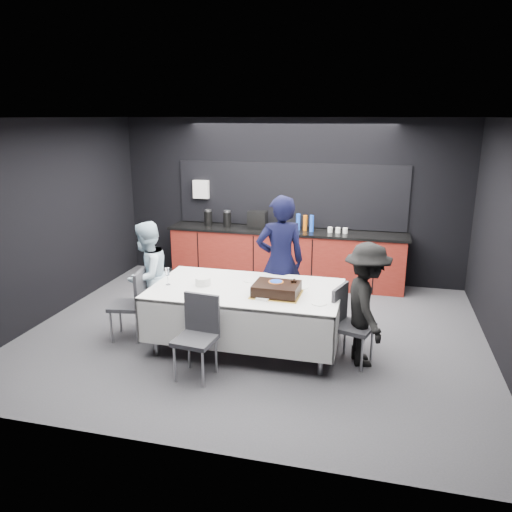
{
  "coord_description": "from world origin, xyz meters",
  "views": [
    {
      "loc": [
        1.53,
        -6.0,
        2.82
      ],
      "look_at": [
        0.0,
        0.1,
        1.05
      ],
      "focal_mm": 35.0,
      "sensor_mm": 36.0,
      "label": 1
    }
  ],
  "objects_px": {
    "chair_right": "(348,319)",
    "chair_near": "(198,330)",
    "person_left": "(147,277)",
    "party_table": "(246,298)",
    "chair_left": "(133,300)",
    "person_right": "(366,305)",
    "person_center": "(280,262)",
    "cake_assembly": "(277,289)",
    "plate_stack": "(203,281)",
    "champagne_flute": "(167,273)"
  },
  "relations": [
    {
      "from": "chair_right",
      "to": "chair_near",
      "type": "xyz_separation_m",
      "value": [
        -1.59,
        -0.72,
        0.0
      ]
    },
    {
      "from": "person_right",
      "to": "plate_stack",
      "type": "bearing_deg",
      "value": 72.54
    },
    {
      "from": "chair_right",
      "to": "champagne_flute",
      "type": "bearing_deg",
      "value": -179.4
    },
    {
      "from": "party_table",
      "to": "chair_right",
      "type": "xyz_separation_m",
      "value": [
        1.26,
        -0.1,
        -0.11
      ]
    },
    {
      "from": "party_table",
      "to": "plate_stack",
      "type": "distance_m",
      "value": 0.58
    },
    {
      "from": "person_left",
      "to": "chair_near",
      "type": "bearing_deg",
      "value": 56.0
    },
    {
      "from": "chair_left",
      "to": "chair_near",
      "type": "height_order",
      "value": "same"
    },
    {
      "from": "chair_near",
      "to": "plate_stack",
      "type": "bearing_deg",
      "value": 105.57
    },
    {
      "from": "chair_right",
      "to": "person_right",
      "type": "height_order",
      "value": "person_right"
    },
    {
      "from": "plate_stack",
      "to": "person_center",
      "type": "distance_m",
      "value": 1.15
    },
    {
      "from": "person_left",
      "to": "chair_right",
      "type": "bearing_deg",
      "value": 92.48
    },
    {
      "from": "chair_right",
      "to": "person_left",
      "type": "distance_m",
      "value": 2.72
    },
    {
      "from": "person_center",
      "to": "person_left",
      "type": "bearing_deg",
      "value": -5.78
    },
    {
      "from": "plate_stack",
      "to": "chair_near",
      "type": "bearing_deg",
      "value": -74.43
    },
    {
      "from": "party_table",
      "to": "cake_assembly",
      "type": "distance_m",
      "value": 0.49
    },
    {
      "from": "chair_left",
      "to": "chair_right",
      "type": "xyz_separation_m",
      "value": [
        2.74,
        0.03,
        0.0
      ]
    },
    {
      "from": "party_table",
      "to": "chair_left",
      "type": "height_order",
      "value": "chair_left"
    },
    {
      "from": "plate_stack",
      "to": "champagne_flute",
      "type": "distance_m",
      "value": 0.46
    },
    {
      "from": "chair_near",
      "to": "person_center",
      "type": "bearing_deg",
      "value": 69.13
    },
    {
      "from": "champagne_flute",
      "to": "person_right",
      "type": "bearing_deg",
      "value": 0.94
    },
    {
      "from": "party_table",
      "to": "chair_right",
      "type": "height_order",
      "value": "chair_right"
    },
    {
      "from": "chair_left",
      "to": "plate_stack",
      "type": "bearing_deg",
      "value": 6.03
    },
    {
      "from": "champagne_flute",
      "to": "chair_left",
      "type": "height_order",
      "value": "champagne_flute"
    },
    {
      "from": "champagne_flute",
      "to": "person_left",
      "type": "distance_m",
      "value": 0.59
    },
    {
      "from": "chair_near",
      "to": "person_center",
      "type": "distance_m",
      "value": 1.73
    },
    {
      "from": "party_table",
      "to": "person_center",
      "type": "xyz_separation_m",
      "value": [
        0.27,
        0.76,
        0.27
      ]
    },
    {
      "from": "chair_near",
      "to": "person_right",
      "type": "distance_m",
      "value": 1.94
    },
    {
      "from": "party_table",
      "to": "champagne_flute",
      "type": "xyz_separation_m",
      "value": [
        -0.98,
        -0.12,
        0.3
      ]
    },
    {
      "from": "chair_near",
      "to": "cake_assembly",
      "type": "bearing_deg",
      "value": 41.71
    },
    {
      "from": "party_table",
      "to": "chair_left",
      "type": "relative_size",
      "value": 2.51
    },
    {
      "from": "person_left",
      "to": "person_right",
      "type": "bearing_deg",
      "value": 93.24
    },
    {
      "from": "cake_assembly",
      "to": "chair_left",
      "type": "bearing_deg",
      "value": 179.29
    },
    {
      "from": "cake_assembly",
      "to": "plate_stack",
      "type": "relative_size",
      "value": 3.0
    },
    {
      "from": "party_table",
      "to": "chair_left",
      "type": "bearing_deg",
      "value": -174.93
    },
    {
      "from": "person_center",
      "to": "cake_assembly",
      "type": "bearing_deg",
      "value": 75.08
    },
    {
      "from": "person_center",
      "to": "person_right",
      "type": "xyz_separation_m",
      "value": [
        1.18,
        -0.85,
        -0.19
      ]
    },
    {
      "from": "chair_right",
      "to": "person_left",
      "type": "height_order",
      "value": "person_left"
    },
    {
      "from": "champagne_flute",
      "to": "chair_right",
      "type": "bearing_deg",
      "value": 0.6
    },
    {
      "from": "person_center",
      "to": "person_right",
      "type": "height_order",
      "value": "person_center"
    },
    {
      "from": "party_table",
      "to": "person_right",
      "type": "xyz_separation_m",
      "value": [
        1.45,
        -0.08,
        0.09
      ]
    },
    {
      "from": "chair_right",
      "to": "person_left",
      "type": "relative_size",
      "value": 0.62
    },
    {
      "from": "chair_left",
      "to": "person_right",
      "type": "xyz_separation_m",
      "value": [
        2.93,
        0.05,
        0.19
      ]
    },
    {
      "from": "person_left",
      "to": "person_right",
      "type": "xyz_separation_m",
      "value": [
        2.89,
        -0.29,
        -0.02
      ]
    },
    {
      "from": "party_table",
      "to": "cake_assembly",
      "type": "relative_size",
      "value": 3.99
    },
    {
      "from": "chair_left",
      "to": "person_left",
      "type": "height_order",
      "value": "person_left"
    },
    {
      "from": "chair_right",
      "to": "chair_near",
      "type": "relative_size",
      "value": 1.0
    },
    {
      "from": "party_table",
      "to": "cake_assembly",
      "type": "bearing_deg",
      "value": -20.44
    },
    {
      "from": "plate_stack",
      "to": "chair_left",
      "type": "distance_m",
      "value": 0.98
    },
    {
      "from": "party_table",
      "to": "cake_assembly",
      "type": "height_order",
      "value": "cake_assembly"
    },
    {
      "from": "chair_left",
      "to": "cake_assembly",
      "type": "bearing_deg",
      "value": -0.71
    }
  ]
}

